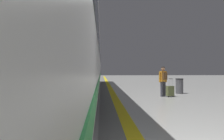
{
  "coord_description": "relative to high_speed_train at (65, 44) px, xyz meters",
  "views": [
    {
      "loc": [
        -1.41,
        -2.26,
        1.39
      ],
      "look_at": [
        -1.09,
        4.15,
        1.4
      ],
      "focal_mm": 34.63,
      "sensor_mm": 36.0,
      "label": 1
    }
  ],
  "objects": [
    {
      "name": "tactile_edge_band",
      "position": [
        1.84,
        3.02,
        -2.5
      ],
      "size": [
        0.74,
        80.0,
        0.01
      ],
      "primitive_type": "cube",
      "color": "slate",
      "rests_on": "ground"
    },
    {
      "name": "safety_line_strip",
      "position": [
        2.23,
        3.02,
        -2.5
      ],
      "size": [
        0.36,
        80.0,
        0.01
      ],
      "primitive_type": "cube",
      "color": "yellow",
      "rests_on": "ground"
    },
    {
      "name": "suitcase_near",
      "position": [
        5.15,
        1.92,
        -2.19
      ],
      "size": [
        0.43,
        0.33,
        0.97
      ],
      "color": "#596038",
      "rests_on": "ground"
    },
    {
      "name": "waste_bin",
      "position": [
        6.23,
        3.5,
        -2.05
      ],
      "size": [
        0.46,
        0.46,
        0.91
      ],
      "color": "#4C4C51",
      "rests_on": "ground"
    },
    {
      "name": "high_speed_train",
      "position": [
        0.0,
        0.0,
        0.0
      ],
      "size": [
        2.94,
        36.46,
        4.97
      ],
      "color": "#38383D",
      "rests_on": "ground"
    },
    {
      "name": "passenger_near",
      "position": [
        4.84,
        2.08,
        -1.56
      ],
      "size": [
        0.47,
        0.38,
        1.6
      ],
      "color": "#383842",
      "rests_on": "ground"
    }
  ]
}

